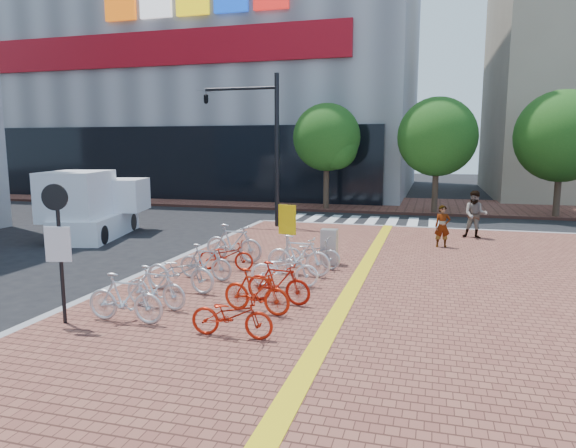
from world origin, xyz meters
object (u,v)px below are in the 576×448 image
(bike_1, at_px, (156,287))
(traffic_light_pole, at_px, (244,122))
(bike_0, at_px, (125,298))
(bike_2, at_px, (180,271))
(bike_10, at_px, (298,256))
(bike_11, at_px, (311,253))
(pedestrian_a, at_px, (442,226))
(bike_6, at_px, (232,315))
(bike_8, at_px, (278,283))
(box_truck, at_px, (94,206))
(bike_7, at_px, (256,291))
(bike_9, at_px, (285,269))
(bike_4, at_px, (226,255))
(utility_box, at_px, (329,247))
(pedestrian_b, at_px, (475,214))
(notice_sign, at_px, (58,237))
(bike_3, at_px, (205,262))
(yellow_sign, at_px, (287,226))

(bike_1, bearing_deg, traffic_light_pole, 19.16)
(bike_0, height_order, bike_2, bike_0)
(bike_10, bearing_deg, bike_11, -2.85)
(bike_11, distance_m, pedestrian_a, 5.80)
(pedestrian_a, bearing_deg, bike_6, -120.11)
(bike_8, bearing_deg, box_truck, 63.42)
(bike_7, xyz_separation_m, bike_9, (-0.00, 2.20, -0.02))
(bike_4, distance_m, utility_box, 3.16)
(bike_4, xyz_separation_m, pedestrian_b, (7.36, 7.50, 0.50))
(bike_11, bearing_deg, bike_4, 110.90)
(bike_4, bearing_deg, pedestrian_b, -49.80)
(bike_0, distance_m, bike_9, 4.23)
(bike_2, height_order, notice_sign, notice_sign)
(bike_4, bearing_deg, bike_1, 172.61)
(bike_4, bearing_deg, bike_11, -75.17)
(bike_1, bearing_deg, pedestrian_a, -26.76)
(bike_3, xyz_separation_m, notice_sign, (-1.32, -3.97, 1.32))
(bike_8, xyz_separation_m, pedestrian_b, (4.97, 10.13, 0.45))
(bike_0, height_order, bike_10, bike_10)
(bike_4, height_order, bike_9, bike_9)
(bike_0, distance_m, bike_7, 2.71)
(bike_2, bearing_deg, bike_10, -40.73)
(bike_1, xyz_separation_m, utility_box, (2.88, 5.29, 0.06))
(bike_1, bearing_deg, bike_6, -109.12)
(bike_6, distance_m, pedestrian_a, 10.91)
(bike_8, distance_m, pedestrian_a, 8.73)
(yellow_sign, bearing_deg, bike_1, -115.84)
(bike_11, relative_size, pedestrian_b, 0.94)
(bike_8, xyz_separation_m, bike_9, (-0.25, 1.39, -0.02))
(bike_1, relative_size, traffic_light_pole, 0.24)
(bike_1, xyz_separation_m, bike_11, (2.48, 4.59, -0.02))
(bike_8, bearing_deg, bike_11, 9.15)
(bike_0, distance_m, yellow_sign, 5.42)
(bike_0, distance_m, bike_6, 2.41)
(bike_4, height_order, bike_11, bike_11)
(bike_8, bearing_deg, bike_0, 137.00)
(bike_4, distance_m, box_truck, 8.78)
(pedestrian_a, height_order, pedestrian_b, pedestrian_b)
(bike_4, height_order, pedestrian_b, pedestrian_b)
(bike_3, height_order, box_truck, box_truck)
(bike_6, height_order, bike_7, bike_7)
(bike_7, relative_size, bike_10, 0.86)
(bike_8, relative_size, box_truck, 0.31)
(bike_6, xyz_separation_m, yellow_sign, (-0.37, 5.13, 0.92))
(bike_11, distance_m, box_truck, 10.56)
(bike_7, height_order, bike_10, bike_10)
(bike_7, height_order, pedestrian_b, pedestrian_b)
(bike_3, xyz_separation_m, bike_6, (2.27, -3.74, -0.06))
(pedestrian_b, relative_size, yellow_sign, 0.96)
(box_truck, bearing_deg, yellow_sign, -23.77)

